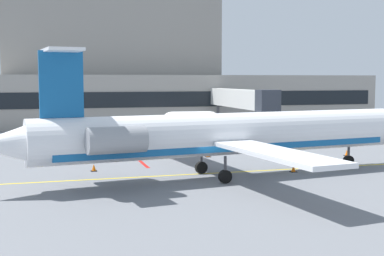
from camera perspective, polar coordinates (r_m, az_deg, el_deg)
name	(u,v)px	position (r m, az deg, el deg)	size (l,w,h in m)	color
ground	(213,181)	(35.90, 2.34, -5.88)	(120.00, 120.00, 0.11)	slate
terminal_building	(143,78)	(83.39, -5.47, 5.55)	(69.62, 16.18, 19.73)	gray
jet_bridge_west	(241,99)	(67.34, 5.46, 3.19)	(2.40, 20.07, 5.79)	silver
regional_jet	(224,135)	(36.65, 3.55, -0.73)	(34.06, 24.91, 8.82)	white
baggage_tug	(332,133)	(60.26, 15.15, -0.53)	(3.96, 3.83, 2.06)	#E5B20C
pushback_tractor	(186,130)	(61.22, -0.67, -0.18)	(3.26, 3.44, 2.33)	silver
fuel_tank	(191,121)	(66.92, -0.11, 0.77)	(7.63, 2.87, 2.85)	white
safety_cone_alpha	(293,169)	(39.78, 11.14, -4.43)	(0.47, 0.47, 0.55)	orange
safety_cone_bravo	(347,153)	(49.32, 16.72, -2.67)	(0.47, 0.47, 0.55)	orange
safety_cone_charlie	(208,154)	(46.53, 1.79, -2.92)	(0.47, 0.47, 0.55)	orange
safety_cone_delta	(94,168)	(40.06, -10.78, -4.36)	(0.47, 0.47, 0.55)	orange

